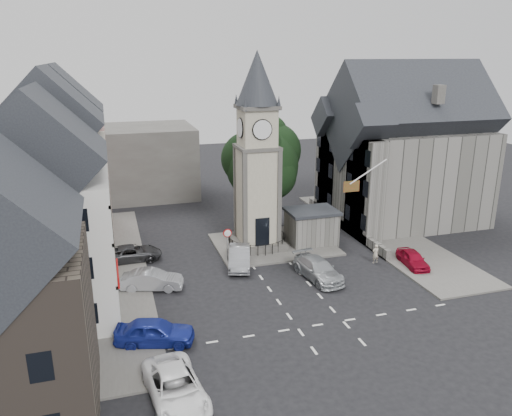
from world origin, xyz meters
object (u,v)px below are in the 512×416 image
object	(u,v)px
clock_tower	(257,154)
pedestrian	(376,254)
car_west_blue	(155,332)
car_east_red	(413,259)
stone_shelter	(311,226)

from	to	relation	value
clock_tower	pedestrian	world-z (taller)	clock_tower
clock_tower	pedestrian	distance (m)	12.40
clock_tower	car_west_blue	world-z (taller)	clock_tower
car_west_blue	car_east_red	size ratio (longest dim) A/B	1.22
car_west_blue	pedestrian	bearing A→B (deg)	-53.96
car_west_blue	car_east_red	xyz separation A→B (m)	(20.41, 5.28, -0.14)
stone_shelter	pedestrian	bearing A→B (deg)	-59.81
stone_shelter	car_west_blue	xyz separation A→B (m)	(-14.75, -12.20, -0.78)
stone_shelter	pedestrian	distance (m)	6.41
car_east_red	clock_tower	bearing A→B (deg)	152.30
clock_tower	car_west_blue	distance (m)	17.72
stone_shelter	pedestrian	size ratio (longest dim) A/B	2.74
car_east_red	car_west_blue	bearing A→B (deg)	-157.89
car_east_red	pedestrian	distance (m)	2.85
stone_shelter	car_west_blue	world-z (taller)	stone_shelter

